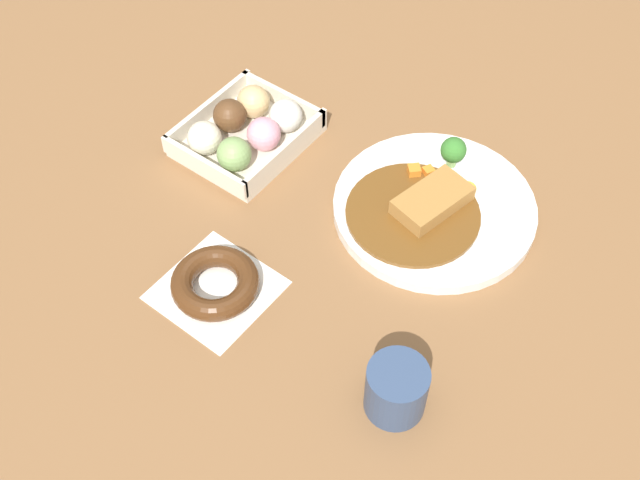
{
  "coord_description": "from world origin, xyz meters",
  "views": [
    {
      "loc": [
        0.63,
        0.42,
        0.86
      ],
      "look_at": [
        0.11,
        0.03,
        0.03
      ],
      "focal_mm": 43.88,
      "sensor_mm": 36.0,
      "label": 1
    }
  ],
  "objects_px": {
    "curry_plate": "(433,206)",
    "donut_box": "(245,131)",
    "chocolate_ring_donut": "(215,283)",
    "coffee_mug": "(396,389)"
  },
  "relations": [
    {
      "from": "chocolate_ring_donut",
      "to": "coffee_mug",
      "type": "distance_m",
      "value": 0.28
    },
    {
      "from": "curry_plate",
      "to": "chocolate_ring_donut",
      "type": "relative_size",
      "value": 1.98
    },
    {
      "from": "donut_box",
      "to": "coffee_mug",
      "type": "bearing_deg",
      "value": 61.5
    },
    {
      "from": "coffee_mug",
      "to": "donut_box",
      "type": "bearing_deg",
      "value": -118.5
    },
    {
      "from": "curry_plate",
      "to": "chocolate_ring_donut",
      "type": "distance_m",
      "value": 0.33
    },
    {
      "from": "chocolate_ring_donut",
      "to": "curry_plate",
      "type": "bearing_deg",
      "value": 151.37
    },
    {
      "from": "curry_plate",
      "to": "donut_box",
      "type": "height_order",
      "value": "curry_plate"
    },
    {
      "from": "coffee_mug",
      "to": "chocolate_ring_donut",
      "type": "bearing_deg",
      "value": -89.31
    },
    {
      "from": "donut_box",
      "to": "coffee_mug",
      "type": "distance_m",
      "value": 0.49
    },
    {
      "from": "curry_plate",
      "to": "donut_box",
      "type": "xyz_separation_m",
      "value": [
        0.05,
        -0.3,
        0.01
      ]
    }
  ]
}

